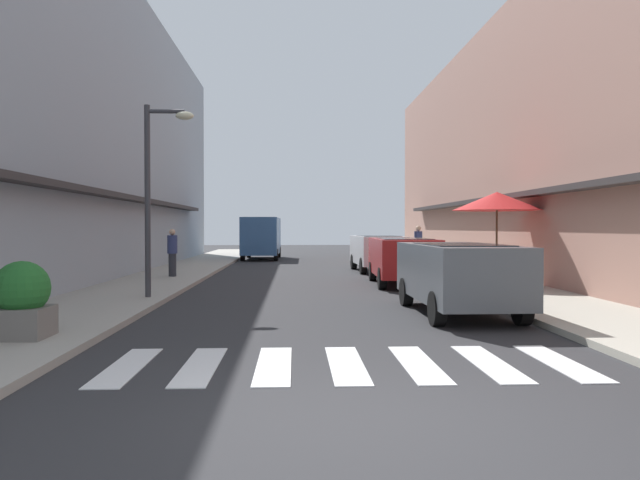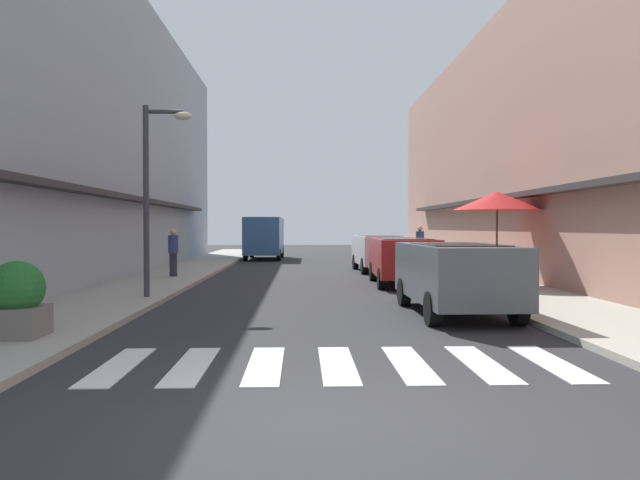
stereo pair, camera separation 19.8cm
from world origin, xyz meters
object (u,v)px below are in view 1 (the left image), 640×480
parked_car_far (378,249)px  parked_car_near (458,270)px  street_lamp (156,178)px  parked_car_mid (403,256)px  cafe_umbrella (497,202)px  pedestrian_walking_far (418,245)px  delivery_van (262,234)px  planter_corner (22,300)px  pedestrian_walking_near (172,252)px

parked_car_far → parked_car_near: bearing=-90.0°
parked_car_near → street_lamp: (-6.72, 2.43, 2.08)m
parked_car_mid → cafe_umbrella: bearing=-20.6°
pedestrian_walking_far → cafe_umbrella: bearing=-125.8°
parked_car_near → cafe_umbrella: bearing=63.9°
parked_car_near → street_lamp: size_ratio=0.93×
parked_car_mid → delivery_van: delivery_van is taller
parked_car_near → pedestrian_walking_far: pedestrian_walking_far is taller
parked_car_near → cafe_umbrella: size_ratio=1.58×
parked_car_near → planter_corner: bearing=-159.0°
parked_car_mid → pedestrian_walking_far: bearing=74.0°
parked_car_near → cafe_umbrella: 6.24m
parked_car_near → planter_corner: (-7.55, -2.89, -0.22)m
cafe_umbrella → parked_car_near: bearing=-116.1°
parked_car_mid → pedestrian_walking_near: pedestrian_walking_near is taller
planter_corner → pedestrian_walking_far: pedestrian_walking_far is taller
cafe_umbrella → planter_corner: cafe_umbrella is taller
parked_car_near → pedestrian_walking_far: size_ratio=2.46×
parked_car_near → planter_corner: parked_car_near is taller
planter_corner → pedestrian_walking_far: size_ratio=0.67×
street_lamp → cafe_umbrella: (9.37, 2.97, -0.43)m
pedestrian_walking_near → pedestrian_walking_far: 10.23m
parked_car_mid → planter_corner: bearing=-129.1°
pedestrian_walking_near → street_lamp: bearing=60.3°
parked_car_far → delivery_van: delivery_van is taller
parked_car_near → cafe_umbrella: (2.65, 5.40, 1.65)m
parked_car_far → cafe_umbrella: bearing=-68.3°
cafe_umbrella → planter_corner: 13.27m
planter_corner → pedestrian_walking_near: pedestrian_walking_near is taller
street_lamp → cafe_umbrella: 9.84m
parked_car_near → parked_car_mid: bearing=90.0°
parked_car_mid → street_lamp: bearing=-149.5°
planter_corner → parked_car_far: bearing=63.2°
delivery_van → street_lamp: bearing=-94.3°
delivery_van → street_lamp: street_lamp is taller
planter_corner → cafe_umbrella: bearing=39.1°
parked_car_far → planter_corner: bearing=-116.8°
parked_car_near → pedestrian_walking_far: bearing=81.9°
parked_car_mid → pedestrian_walking_near: 7.88m
planter_corner → pedestrian_walking_near: 11.44m
parked_car_mid → cafe_umbrella: (2.65, -0.99, 1.65)m
parked_car_near → parked_car_far: bearing=90.0°
parked_car_far → cafe_umbrella: cafe_umbrella is taller
parked_car_mid → planter_corner: size_ratio=3.78×
delivery_van → street_lamp: size_ratio=1.17×
parked_car_far → planter_corner: size_ratio=3.62×
pedestrian_walking_near → delivery_van: bearing=-137.6°
street_lamp → pedestrian_walking_near: street_lamp is taller
cafe_umbrella → planter_corner: size_ratio=2.33×
delivery_van → parked_car_far: bearing=-61.8°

